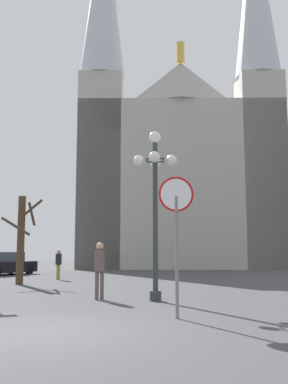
# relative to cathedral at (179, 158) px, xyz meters

# --- Properties ---
(ground_plane) EXTENTS (120.00, 120.00, 0.00)m
(ground_plane) POSITION_rel_cathedral_xyz_m (-3.20, -31.27, -9.92)
(ground_plane) COLOR #424244
(cathedral) EXTENTS (17.98, 11.79, 34.09)m
(cathedral) POSITION_rel_cathedral_xyz_m (0.00, 0.00, 0.00)
(cathedral) COLOR #ADA89E
(cathedral) RESTS_ON ground
(stop_sign) EXTENTS (0.83, 0.16, 3.25)m
(stop_sign) POSITION_rel_cathedral_xyz_m (-0.60, -29.48, -7.62)
(stop_sign) COLOR slate
(stop_sign) RESTS_ON ground
(street_lamp) EXTENTS (1.38, 1.38, 5.31)m
(street_lamp) POSITION_rel_cathedral_xyz_m (-1.22, -26.02, -6.49)
(street_lamp) COLOR #2D3833
(street_lamp) RESTS_ON ground
(bare_tree) EXTENTS (1.62, 1.66, 4.03)m
(bare_tree) POSITION_rel_cathedral_xyz_m (-7.61, -19.81, -7.78)
(bare_tree) COLOR #473323
(bare_tree) RESTS_ON ground
(parked_car_near_black) EXTENTS (3.39, 4.55, 1.43)m
(parked_car_near_black) POSITION_rel_cathedral_xyz_m (-11.36, -12.13, -9.25)
(parked_car_near_black) COLOR black
(parked_car_near_black) RESTS_ON ground
(pedestrian_walking) EXTENTS (0.32, 0.32, 1.78)m
(pedestrian_walking) POSITION_rel_cathedral_xyz_m (-2.99, -25.81, -8.83)
(pedestrian_walking) COLOR #594C47
(pedestrian_walking) RESTS_ON ground
(pedestrian_standing) EXTENTS (0.32, 0.32, 1.58)m
(pedestrian_standing) POSITION_rel_cathedral_xyz_m (-6.70, -16.50, -8.97)
(pedestrian_standing) COLOR olive
(pedestrian_standing) RESTS_ON ground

